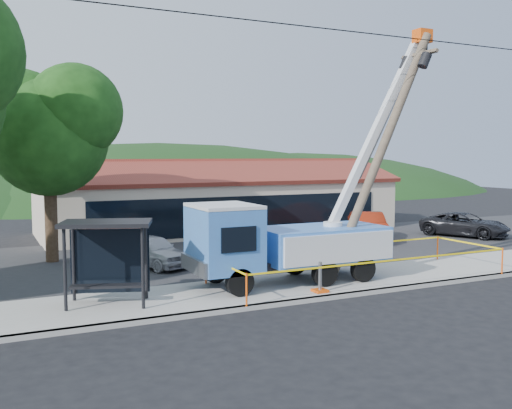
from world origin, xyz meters
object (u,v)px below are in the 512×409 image
at_px(leaning_pole, 385,142).
at_px(car_silver, 152,269).
at_px(utility_truck, 285,239).
at_px(bus_shelter, 107,243).
at_px(car_dark, 464,238).
at_px(car_red, 368,242).

bearing_deg(leaning_pole, car_silver, 142.09).
distance_m(utility_truck, bus_shelter, 6.53).
relative_size(utility_truck, leaning_pole, 1.04).
distance_m(utility_truck, car_silver, 6.80).
xyz_separation_m(utility_truck, car_dark, (15.69, 6.43, -1.81)).
distance_m(leaning_pole, car_red, 11.24).
distance_m(bus_shelter, car_red, 18.03).
xyz_separation_m(utility_truck, bus_shelter, (-6.52, -0.07, 0.31)).
bearing_deg(car_red, car_silver, -144.17).
relative_size(utility_truck, car_silver, 2.49).
relative_size(bus_shelter, car_red, 0.67).
bearing_deg(bus_shelter, leaning_pole, 17.05).
distance_m(leaning_pole, bus_shelter, 11.19).
xyz_separation_m(utility_truck, car_silver, (-3.55, 5.52, -1.81)).
height_order(bus_shelter, car_dark, bus_shelter).
height_order(utility_truck, car_silver, utility_truck).
xyz_separation_m(bus_shelter, car_silver, (2.97, 5.59, -2.12)).
distance_m(utility_truck, car_red, 12.45).
bearing_deg(utility_truck, car_silver, 122.78).
bearing_deg(car_silver, car_red, -13.53).
xyz_separation_m(leaning_pole, bus_shelter, (-10.68, 0.41, -3.31)).
bearing_deg(bus_shelter, car_red, 45.04).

